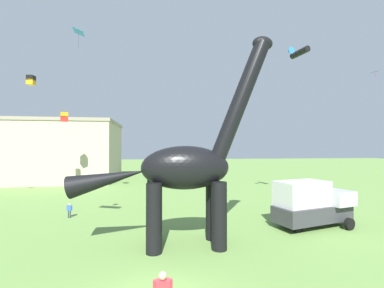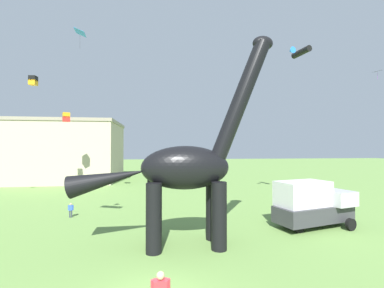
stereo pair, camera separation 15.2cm
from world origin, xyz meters
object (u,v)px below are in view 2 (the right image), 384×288
(dinosaur_sculpture, at_px, (184,168))
(parked_box_truck, at_px, (312,203))
(kite_near_high, at_px, (80,32))
(kite_trailing, at_px, (299,52))
(person_vendor_side, at_px, (71,209))
(kite_mid_right, at_px, (33,81))
(kite_far_left, at_px, (66,117))
(kite_apex, at_px, (377,71))

(dinosaur_sculpture, relative_size, parked_box_truck, 2.05)
(parked_box_truck, bearing_deg, kite_near_high, 139.20)
(kite_trailing, bearing_deg, kite_near_high, 175.73)
(person_vendor_side, xyz_separation_m, kite_mid_right, (-6.18, 7.21, 11.93))
(kite_mid_right, distance_m, kite_far_left, 6.19)
(parked_box_truck, height_order, person_vendor_side, parked_box_truck)
(kite_mid_right, xyz_separation_m, kite_near_high, (5.58, -3.08, 4.04))
(kite_near_high, bearing_deg, kite_mid_right, 151.07)
(kite_far_left, bearing_deg, dinosaur_sculpture, -56.07)
(kite_far_left, bearing_deg, kite_mid_right, -107.82)
(dinosaur_sculpture, xyz_separation_m, kite_near_high, (-9.01, 11.17, 12.25))
(kite_mid_right, bearing_deg, kite_apex, -14.57)
(kite_apex, bearing_deg, kite_trailing, 144.61)
(parked_box_truck, distance_m, kite_apex, 14.16)
(kite_mid_right, relative_size, kite_trailing, 0.42)
(parked_box_truck, height_order, kite_near_high, kite_near_high)
(dinosaur_sculpture, distance_m, parked_box_truck, 9.88)
(parked_box_truck, xyz_separation_m, kite_far_left, (-22.17, 16.98, 7.74))
(person_vendor_side, height_order, kite_apex, kite_apex)
(person_vendor_side, bearing_deg, kite_far_left, 28.76)
(parked_box_truck, xyz_separation_m, kite_near_high, (-18.21, 8.88, 15.01))
(dinosaur_sculpture, height_order, person_vendor_side, dinosaur_sculpture)
(kite_far_left, height_order, kite_apex, kite_apex)
(person_vendor_side, xyz_separation_m, kite_trailing, (20.95, 2.52, 14.52))
(kite_mid_right, height_order, kite_apex, kite_mid_right)
(kite_far_left, xyz_separation_m, kite_near_high, (3.96, -8.11, 7.27))
(kite_near_high, bearing_deg, kite_apex, -11.24)
(parked_box_truck, xyz_separation_m, kite_mid_right, (-23.79, 11.96, 10.98))
(person_vendor_side, distance_m, kite_far_left, 15.69)
(kite_apex, distance_m, kite_near_high, 27.65)
(dinosaur_sculpture, height_order, kite_near_high, kite_near_high)
(dinosaur_sculpture, bearing_deg, parked_box_truck, 34.12)
(kite_near_high, relative_size, kite_trailing, 0.76)
(dinosaur_sculpture, xyz_separation_m, parked_box_truck, (9.20, 2.29, -2.76))
(kite_far_left, relative_size, kite_trailing, 0.49)
(dinosaur_sculpture, relative_size, kite_mid_right, 12.60)
(kite_near_high, bearing_deg, person_vendor_side, -81.66)
(parked_box_truck, height_order, kite_mid_right, kite_mid_right)
(parked_box_truck, xyz_separation_m, kite_apex, (8.58, 3.55, 10.69))
(dinosaur_sculpture, relative_size, kite_apex, 15.33)
(dinosaur_sculpture, bearing_deg, kite_apex, 38.32)
(person_vendor_side, height_order, kite_far_left, kite_far_left)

